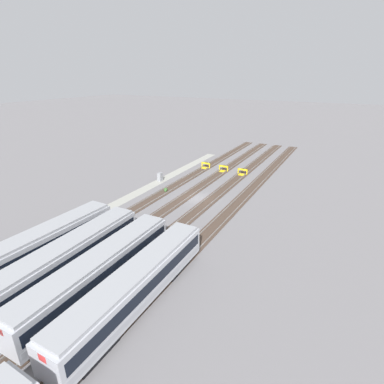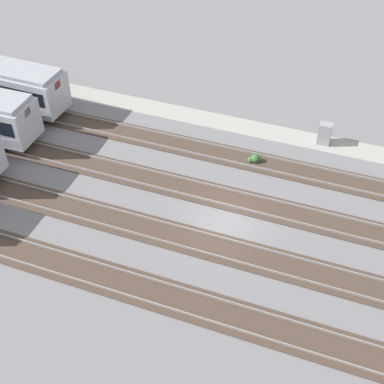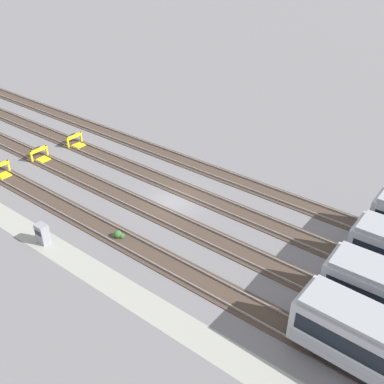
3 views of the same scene
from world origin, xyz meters
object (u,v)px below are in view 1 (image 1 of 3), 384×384
(subway_car_front_row_centre, at_px, (100,270))
(subway_car_back_row_leftmost, at_px, (39,246))
(bumper_stop_middle_track, at_px, (242,172))
(weed_clump, at_px, (166,190))
(bumper_stop_near_inner_track, at_px, (223,169))
(subway_car_front_row_left_inner, at_px, (137,284))
(bumper_stop_nearest_track, at_px, (205,166))
(subway_car_front_row_right_inner, at_px, (68,257))
(electrical_cabinet, at_px, (160,177))

(subway_car_front_row_centre, distance_m, subway_car_back_row_leftmost, 8.50)
(bumper_stop_middle_track, height_order, weed_clump, bumper_stop_middle_track)
(bumper_stop_near_inner_track, bearing_deg, subway_car_front_row_centre, 6.20)
(subway_car_front_row_centre, distance_m, bumper_stop_middle_track, 38.74)
(subway_car_front_row_left_inner, distance_m, bumper_stop_nearest_track, 41.34)
(subway_car_front_row_right_inner, bearing_deg, subway_car_front_row_left_inner, 90.00)
(subway_car_front_row_centre, xyz_separation_m, bumper_stop_middle_track, (-38.71, -0.01, -1.53))
(weed_clump, bearing_deg, subway_car_front_row_left_inner, 28.08)
(subway_car_front_row_right_inner, bearing_deg, bumper_stop_near_inner_track, 179.99)
(subway_car_front_row_centre, height_order, bumper_stop_nearest_track, subway_car_front_row_centre)
(subway_car_back_row_leftmost, distance_m, weed_clump, 23.87)
(subway_car_back_row_leftmost, relative_size, bumper_stop_middle_track, 9.01)
(bumper_stop_near_inner_track, height_order, weed_clump, bumper_stop_near_inner_track)
(bumper_stop_nearest_track, distance_m, electrical_cabinet, 12.11)
(subway_car_front_row_centre, xyz_separation_m, bumper_stop_near_inner_track, (-39.03, -4.24, -1.53))
(bumper_stop_nearest_track, bearing_deg, subway_car_front_row_left_inner, 17.93)
(subway_car_back_row_leftmost, xyz_separation_m, weed_clump, (-23.81, 0.05, -1.80))
(subway_car_front_row_left_inner, bearing_deg, subway_car_front_row_centre, -90.00)
(subway_car_front_row_centre, bearing_deg, subway_car_front_row_left_inner, 90.00)
(bumper_stop_near_inner_track, bearing_deg, bumper_stop_nearest_track, -93.66)
(subway_car_front_row_centre, height_order, weed_clump, subway_car_front_row_centre)
(subway_car_back_row_leftmost, bearing_deg, bumper_stop_near_inner_track, 173.77)
(weed_clump, bearing_deg, bumper_stop_nearest_track, -179.94)
(bumper_stop_nearest_track, bearing_deg, subway_car_front_row_centre, 12.16)
(subway_car_back_row_leftmost, distance_m, bumper_stop_middle_track, 39.66)
(bumper_stop_nearest_track, distance_m, bumper_stop_middle_track, 8.48)
(subway_car_front_row_centre, bearing_deg, subway_car_front_row_right_inner, -90.00)
(subway_car_back_row_leftmost, xyz_separation_m, bumper_stop_nearest_track, (-39.30, 0.03, -1.53))
(bumper_stop_near_inner_track, distance_m, weed_clump, 15.80)
(bumper_stop_middle_track, xyz_separation_m, electrical_cabinet, (10.90, -12.27, 0.29))
(subway_car_front_row_left_inner, xyz_separation_m, weed_clump, (-23.81, -12.70, -1.80))
(bumper_stop_middle_track, distance_m, weed_clump, 17.13)
(electrical_cabinet, bearing_deg, bumper_stop_nearest_track, 161.66)
(bumper_stop_nearest_track, xyz_separation_m, bumper_stop_near_inner_track, (0.27, 4.23, 0.00))
(subway_car_front_row_left_inner, bearing_deg, bumper_stop_nearest_track, -162.07)
(electrical_cabinet, xyz_separation_m, weed_clump, (4.00, 3.83, -0.56))
(subway_car_front_row_centre, height_order, electrical_cabinet, subway_car_front_row_centre)
(subway_car_front_row_left_inner, distance_m, electrical_cabinet, 32.38)
(subway_car_front_row_right_inner, relative_size, bumper_stop_near_inner_track, 9.02)
(bumper_stop_nearest_track, height_order, bumper_stop_near_inner_track, same)
(bumper_stop_middle_track, bearing_deg, subway_car_front_row_centre, 0.01)
(subway_car_front_row_left_inner, xyz_separation_m, subway_car_front_row_right_inner, (0.00, -8.50, 0.00))
(subway_car_front_row_right_inner, bearing_deg, weed_clump, -169.99)
(subway_car_front_row_centre, distance_m, weed_clump, 25.33)
(bumper_stop_near_inner_track, xyz_separation_m, electrical_cabinet, (11.22, -8.04, 0.29))
(subway_car_front_row_centre, xyz_separation_m, weed_clump, (-23.81, -8.45, -1.80))
(bumper_stop_middle_track, bearing_deg, electrical_cabinet, -48.37)
(subway_car_front_row_right_inner, xyz_separation_m, bumper_stop_middle_track, (-38.71, 4.24, -1.53))
(subway_car_front_row_left_inner, distance_m, subway_car_front_row_right_inner, 8.50)
(bumper_stop_nearest_track, xyz_separation_m, weed_clump, (15.49, 0.02, -0.27))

